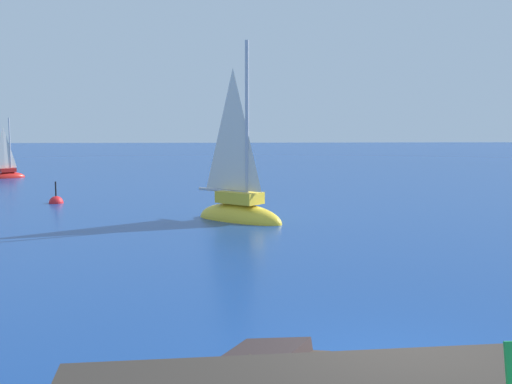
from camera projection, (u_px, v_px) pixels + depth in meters
ground_plane at (398, 378)px, 8.60m from camera, size 160.00×160.00×0.00m
boulder_seaward at (291, 379)px, 8.57m from camera, size 1.16×1.02×0.76m
boulder_inland at (263, 377)px, 8.64m from camera, size 1.52×1.58×0.83m
sailboat_near at (239, 210)px, 21.70m from camera, size 3.27×3.01×6.32m
sailboat_far at (8, 174)px, 36.89m from camera, size 1.92×1.67×3.64m
marker_buoy at (56, 203)px, 26.10m from camera, size 0.56×0.56×1.13m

